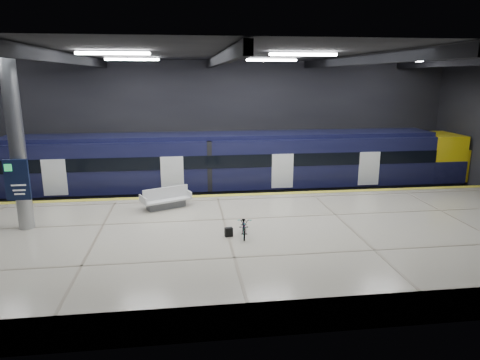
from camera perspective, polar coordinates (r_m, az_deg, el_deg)
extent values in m
plane|color=black|center=(19.75, -2.45, -7.34)|extent=(30.00, 30.00, 0.00)
cube|color=black|center=(26.59, -4.07, 7.01)|extent=(30.00, 0.10, 8.00)
cube|color=black|center=(10.93, 1.03, -2.73)|extent=(30.00, 0.10, 8.00)
cube|color=black|center=(18.46, -2.71, 16.52)|extent=(30.00, 16.00, 0.10)
cube|color=black|center=(18.91, -21.79, 14.77)|extent=(0.25, 16.00, 0.40)
cube|color=black|center=(18.44, -2.71, 15.75)|extent=(0.25, 16.00, 0.40)
cube|color=black|center=(19.87, 15.46, 15.14)|extent=(0.25, 16.00, 0.40)
cube|color=white|center=(16.57, -16.57, 15.90)|extent=(2.60, 0.18, 0.10)
cube|color=white|center=(17.01, 8.44, 16.23)|extent=(2.60, 0.18, 0.10)
cube|color=white|center=(20.05, 28.73, 14.35)|extent=(2.60, 0.18, 0.10)
cube|color=white|center=(22.51, -14.19, 15.33)|extent=(2.60, 0.18, 0.10)
cube|color=white|center=(22.84, 4.22, 15.66)|extent=(2.60, 0.18, 0.10)
cube|color=white|center=(25.19, 20.57, 14.68)|extent=(2.60, 0.18, 0.10)
cube|color=beige|center=(17.23, -1.73, -8.60)|extent=(30.00, 11.00, 1.10)
cube|color=yellow|center=(22.01, -3.11, -2.08)|extent=(30.00, 0.40, 0.01)
cube|color=gray|center=(24.24, -3.45, -3.12)|extent=(30.00, 0.08, 0.16)
cube|color=gray|center=(25.62, -3.68, -2.19)|extent=(30.00, 0.08, 0.16)
cube|color=black|center=(24.85, -1.89, -1.55)|extent=(24.00, 2.58, 0.80)
cube|color=black|center=(24.45, -1.92, 2.47)|extent=(24.00, 2.80, 2.75)
cube|color=black|center=(24.20, -1.95, 5.94)|extent=(24.00, 2.30, 0.24)
cube|color=black|center=(23.02, -1.59, 2.46)|extent=(24.00, 0.04, 0.70)
cube|color=white|center=(23.62, 5.68, 1.21)|extent=(1.20, 0.05, 1.90)
cube|color=yellow|center=(28.74, 24.87, 2.90)|extent=(2.00, 2.80, 2.75)
ellipsoid|color=yellow|center=(30.28, 28.95, 2.03)|extent=(3.60, 2.52, 1.90)
cube|color=black|center=(28.87, 25.41, 3.24)|extent=(1.60, 2.38, 0.80)
cube|color=#595B60|center=(20.22, -9.82, -3.24)|extent=(1.82, 1.22, 0.33)
cube|color=silver|center=(20.15, -9.85, -2.56)|extent=(2.38, 1.75, 0.09)
cube|color=silver|center=(20.07, -9.88, -1.72)|extent=(2.03, 0.98, 0.55)
cube|color=silver|center=(19.75, -12.80, -2.64)|extent=(0.44, 0.87, 0.33)
cube|color=silver|center=(20.53, -7.04, -1.77)|extent=(0.44, 0.87, 0.33)
imported|color=#99999E|center=(16.48, 0.57, -6.15)|extent=(0.69, 1.55, 0.79)
cube|color=black|center=(16.48, -1.52, -6.95)|extent=(0.33, 0.23, 0.35)
cylinder|color=#9EA0A5|center=(18.70, -27.61, 4.34)|extent=(0.60, 0.60, 6.90)
cube|color=#0D1632|center=(18.55, -27.58, 0.02)|extent=(0.90, 0.12, 1.60)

